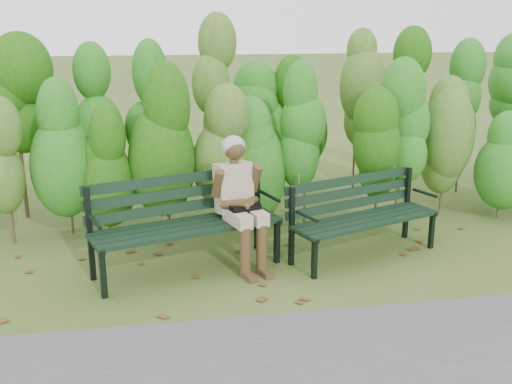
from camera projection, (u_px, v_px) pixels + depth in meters
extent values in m
plane|color=#3B5518|center=(262.00, 272.00, 6.11)|extent=(80.00, 80.00, 0.00)
cylinder|color=#47381E|center=(3.00, 210.00, 6.78)|extent=(0.03, 0.03, 0.80)
cylinder|color=#47381E|center=(59.00, 208.00, 6.88)|extent=(0.03, 0.03, 0.80)
ellipsoid|color=#26731B|center=(53.00, 153.00, 6.70)|extent=(0.64, 0.64, 1.44)
cylinder|color=#47381E|center=(113.00, 205.00, 6.98)|extent=(0.03, 0.03, 0.80)
ellipsoid|color=#26731B|center=(109.00, 151.00, 6.80)|extent=(0.64, 0.64, 1.44)
cylinder|color=#47381E|center=(166.00, 202.00, 7.08)|extent=(0.03, 0.03, 0.80)
ellipsoid|color=#26731B|center=(164.00, 149.00, 6.90)|extent=(0.64, 0.64, 1.44)
cylinder|color=#47381E|center=(217.00, 200.00, 7.18)|extent=(0.03, 0.03, 0.80)
ellipsoid|color=#26731B|center=(216.00, 147.00, 7.00)|extent=(0.64, 0.64, 1.44)
cylinder|color=#47381E|center=(267.00, 197.00, 7.28)|extent=(0.03, 0.03, 0.80)
ellipsoid|color=#26731B|center=(268.00, 146.00, 7.10)|extent=(0.64, 0.64, 1.44)
cylinder|color=#47381E|center=(316.00, 195.00, 7.38)|extent=(0.03, 0.03, 0.80)
ellipsoid|color=#26731B|center=(318.00, 144.00, 7.20)|extent=(0.64, 0.64, 1.44)
cylinder|color=#47381E|center=(363.00, 192.00, 7.48)|extent=(0.03, 0.03, 0.80)
ellipsoid|color=#26731B|center=(366.00, 142.00, 7.30)|extent=(0.64, 0.64, 1.44)
cylinder|color=#47381E|center=(409.00, 190.00, 7.58)|extent=(0.03, 0.03, 0.80)
ellipsoid|color=#26731B|center=(413.00, 140.00, 7.40)|extent=(0.64, 0.64, 1.44)
cylinder|color=#47381E|center=(454.00, 188.00, 7.68)|extent=(0.03, 0.03, 0.80)
ellipsoid|color=#26731B|center=(459.00, 139.00, 7.50)|extent=(0.64, 0.64, 1.44)
cylinder|color=#47381E|center=(498.00, 186.00, 7.78)|extent=(0.03, 0.03, 0.80)
ellipsoid|color=#26731B|center=(504.00, 137.00, 7.60)|extent=(0.64, 0.64, 1.44)
cylinder|color=#47381E|center=(24.00, 176.00, 7.69)|extent=(0.04, 0.04, 1.10)
ellipsoid|color=#18580F|center=(17.00, 107.00, 7.45)|extent=(0.70, 0.70, 1.98)
cylinder|color=#47381E|center=(86.00, 173.00, 7.82)|extent=(0.04, 0.04, 1.10)
ellipsoid|color=#18580F|center=(81.00, 106.00, 7.58)|extent=(0.70, 0.70, 1.98)
cylinder|color=#47381E|center=(146.00, 171.00, 7.95)|extent=(0.04, 0.04, 1.10)
ellipsoid|color=#18580F|center=(142.00, 104.00, 7.70)|extent=(0.70, 0.70, 1.98)
cylinder|color=#47381E|center=(203.00, 168.00, 8.07)|extent=(0.04, 0.04, 1.10)
ellipsoid|color=#18580F|center=(202.00, 103.00, 7.83)|extent=(0.70, 0.70, 1.98)
cylinder|color=#47381E|center=(259.00, 166.00, 8.20)|extent=(0.04, 0.04, 1.10)
ellipsoid|color=#18580F|center=(259.00, 102.00, 7.95)|extent=(0.70, 0.70, 1.98)
cylinder|color=#47381E|center=(314.00, 164.00, 8.32)|extent=(0.04, 0.04, 1.10)
ellipsoid|color=#18580F|center=(315.00, 100.00, 8.08)|extent=(0.70, 0.70, 1.98)
cylinder|color=#47381E|center=(366.00, 162.00, 8.45)|extent=(0.04, 0.04, 1.10)
ellipsoid|color=#18580F|center=(369.00, 99.00, 8.21)|extent=(0.70, 0.70, 1.98)
cylinder|color=#47381E|center=(417.00, 160.00, 8.58)|extent=(0.04, 0.04, 1.10)
ellipsoid|color=#18580F|center=(422.00, 98.00, 8.33)|extent=(0.70, 0.70, 1.98)
cylinder|color=#47381E|center=(467.00, 157.00, 8.70)|extent=(0.04, 0.04, 1.10)
ellipsoid|color=#18580F|center=(473.00, 97.00, 8.46)|extent=(0.70, 0.70, 1.98)
cube|color=brown|center=(187.00, 263.00, 6.31)|extent=(0.07, 0.09, 0.01)
cube|color=brown|center=(396.00, 272.00, 6.10)|extent=(0.11, 0.11, 0.01)
cube|color=brown|center=(148.00, 244.00, 6.84)|extent=(0.11, 0.11, 0.01)
cube|color=brown|center=(172.00, 243.00, 6.88)|extent=(0.10, 0.11, 0.01)
cube|color=brown|center=(148.00, 337.00, 4.84)|extent=(0.11, 0.11, 0.01)
cube|color=brown|center=(442.00, 234.00, 7.18)|extent=(0.11, 0.11, 0.01)
cube|color=brown|center=(318.00, 256.00, 6.51)|extent=(0.11, 0.11, 0.01)
cube|color=brown|center=(334.00, 285.00, 5.79)|extent=(0.11, 0.10, 0.01)
cube|color=brown|center=(201.00, 282.00, 5.87)|extent=(0.11, 0.10, 0.01)
cube|color=brown|center=(308.00, 247.00, 6.76)|extent=(0.11, 0.11, 0.01)
cube|color=brown|center=(159.00, 243.00, 6.89)|extent=(0.10, 0.11, 0.01)
cube|color=brown|center=(413.00, 259.00, 6.43)|extent=(0.10, 0.08, 0.01)
cube|color=brown|center=(453.00, 248.00, 6.73)|extent=(0.11, 0.11, 0.01)
cube|color=brown|center=(243.00, 309.00, 5.32)|extent=(0.11, 0.11, 0.01)
cube|color=brown|center=(101.00, 257.00, 6.49)|extent=(0.08, 0.10, 0.01)
cube|color=brown|center=(388.00, 255.00, 6.55)|extent=(0.10, 0.08, 0.01)
cube|color=brown|center=(72.00, 303.00, 5.42)|extent=(0.11, 0.11, 0.01)
cube|color=brown|center=(168.00, 326.00, 5.01)|extent=(0.09, 0.10, 0.01)
cube|color=brown|center=(428.00, 271.00, 6.13)|extent=(0.11, 0.11, 0.01)
cube|color=brown|center=(185.00, 271.00, 6.13)|extent=(0.10, 0.11, 0.01)
cube|color=brown|center=(25.00, 274.00, 6.05)|extent=(0.11, 0.11, 0.01)
cube|color=brown|center=(221.00, 274.00, 6.04)|extent=(0.11, 0.11, 0.01)
cube|color=brown|center=(293.00, 258.00, 6.45)|extent=(0.10, 0.09, 0.01)
cube|color=brown|center=(364.00, 262.00, 6.34)|extent=(0.11, 0.11, 0.01)
cube|color=black|center=(195.00, 233.00, 5.82)|extent=(1.86, 0.69, 0.04)
cube|color=black|center=(190.00, 229.00, 5.94)|extent=(1.86, 0.69, 0.04)
cube|color=black|center=(185.00, 225.00, 6.05)|extent=(1.86, 0.69, 0.04)
cube|color=black|center=(180.00, 221.00, 6.16)|extent=(1.86, 0.69, 0.04)
cube|color=black|center=(177.00, 208.00, 6.22)|extent=(1.84, 0.63, 0.11)
cube|color=black|center=(176.00, 194.00, 6.19)|extent=(1.84, 0.63, 0.11)
cube|color=black|center=(175.00, 180.00, 6.16)|extent=(1.84, 0.63, 0.11)
cube|color=black|center=(103.00, 274.00, 5.48)|extent=(0.07, 0.07, 0.48)
cube|color=black|center=(90.00, 234.00, 5.80)|extent=(0.07, 0.07, 0.96)
cube|color=black|center=(96.00, 244.00, 5.60)|extent=(0.21, 0.52, 0.04)
cylinder|color=black|center=(95.00, 222.00, 5.49)|extent=(0.16, 0.39, 0.04)
cube|color=black|center=(277.00, 241.00, 6.28)|extent=(0.07, 0.07, 0.48)
cube|color=black|center=(257.00, 208.00, 6.61)|extent=(0.07, 0.07, 0.96)
cube|color=black|center=(267.00, 216.00, 6.40)|extent=(0.21, 0.52, 0.04)
cylinder|color=black|center=(270.00, 196.00, 6.29)|extent=(0.16, 0.39, 0.04)
cube|color=black|center=(377.00, 224.00, 6.24)|extent=(1.62, 0.70, 0.04)
cube|color=black|center=(370.00, 221.00, 6.34)|extent=(1.62, 0.70, 0.04)
cube|color=black|center=(362.00, 218.00, 6.44)|extent=(1.62, 0.70, 0.04)
cube|color=black|center=(355.00, 215.00, 6.53)|extent=(1.62, 0.70, 0.04)
cube|color=black|center=(350.00, 204.00, 6.58)|extent=(1.60, 0.66, 0.10)
cube|color=black|center=(350.00, 192.00, 6.55)|extent=(1.60, 0.66, 0.10)
cube|color=black|center=(350.00, 180.00, 6.53)|extent=(1.60, 0.66, 0.10)
cube|color=black|center=(314.00, 259.00, 5.89)|extent=(0.06, 0.06, 0.42)
cube|color=black|center=(292.00, 227.00, 6.17)|extent=(0.06, 0.06, 0.85)
cube|color=black|center=(304.00, 235.00, 5.99)|extent=(0.21, 0.46, 0.04)
cylinder|color=black|center=(307.00, 216.00, 5.90)|extent=(0.16, 0.34, 0.03)
cube|color=black|center=(432.00, 230.00, 6.69)|extent=(0.06, 0.06, 0.42)
cube|color=black|center=(407.00, 203.00, 6.96)|extent=(0.06, 0.06, 0.85)
cube|color=black|center=(420.00, 209.00, 6.79)|extent=(0.21, 0.46, 0.04)
cylinder|color=black|center=(425.00, 193.00, 6.69)|extent=(0.16, 0.34, 0.03)
cube|color=#B9AA8E|center=(237.00, 218.00, 5.99)|extent=(0.27, 0.45, 0.13)
cube|color=#B9AA8E|center=(254.00, 215.00, 6.07)|extent=(0.27, 0.45, 0.13)
cylinder|color=#48351C|center=(245.00, 252.00, 5.92)|extent=(0.14, 0.14, 0.52)
cylinder|color=#48351C|center=(262.00, 249.00, 6.00)|extent=(0.14, 0.14, 0.52)
cube|color=#48351C|center=(249.00, 277.00, 5.92)|extent=(0.15, 0.22, 0.06)
cube|color=#48351C|center=(265.00, 273.00, 6.00)|extent=(0.15, 0.22, 0.06)
cube|color=#B9AA8E|center=(234.00, 187.00, 6.20)|extent=(0.43, 0.36, 0.53)
cylinder|color=#48351C|center=(234.00, 162.00, 6.10)|extent=(0.09, 0.09, 0.10)
sphere|color=#48351C|center=(235.00, 149.00, 6.06)|extent=(0.22, 0.22, 0.22)
ellipsoid|color=gray|center=(233.00, 146.00, 6.07)|extent=(0.25, 0.24, 0.22)
cylinder|color=#48351C|center=(218.00, 184.00, 6.01)|extent=(0.15, 0.23, 0.32)
cylinder|color=#48351C|center=(256.00, 179.00, 6.20)|extent=(0.15, 0.23, 0.32)
cylinder|color=#48351C|center=(233.00, 204.00, 5.99)|extent=(0.28, 0.22, 0.14)
cylinder|color=#48351C|center=(252.00, 201.00, 6.09)|extent=(0.17, 0.29, 0.14)
sphere|color=#48351C|center=(246.00, 206.00, 5.99)|extent=(0.11, 0.11, 0.11)
cube|color=black|center=(245.00, 212.00, 6.02)|extent=(0.33, 0.21, 0.16)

